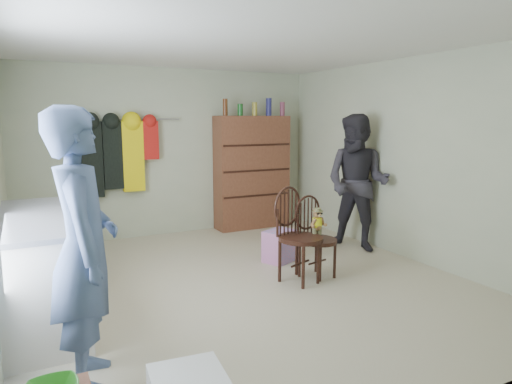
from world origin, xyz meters
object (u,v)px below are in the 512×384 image
chair_far (296,231)px  dresser (252,172)px  chair_front (315,231)px  counter (42,268)px

chair_far → dresser: 2.59m
chair_front → dresser: dresser is taller
dresser → chair_front: bearing=-100.4°
chair_far → chair_front: bearing=-18.3°
chair_front → chair_far: bearing=169.7°
chair_far → dresser: (0.70, 2.47, 0.36)m
chair_front → chair_far: 0.25m
counter → chair_front: (2.75, -0.16, 0.05)m
counter → chair_far: bearing=-4.0°
chair_front → chair_far: chair_far is taller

